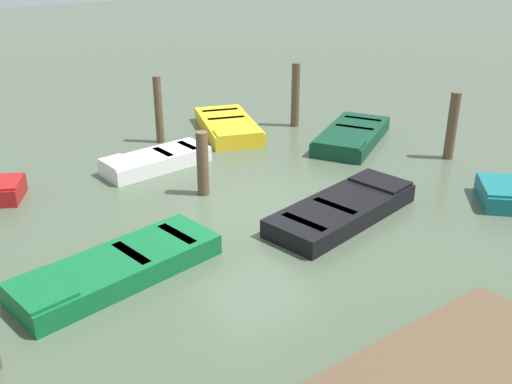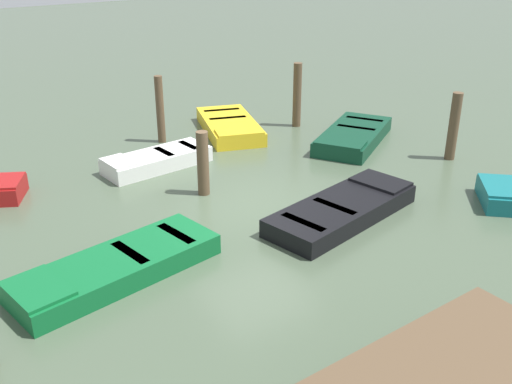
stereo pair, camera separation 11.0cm
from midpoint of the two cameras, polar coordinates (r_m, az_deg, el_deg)
name	(u,v)px [view 1 (the left image)]	position (r m, az deg, el deg)	size (l,w,h in m)	color
ground_plane	(256,206)	(13.60, -0.23, -1.34)	(80.00, 80.00, 0.00)	#475642
dock_segment	(439,381)	(7.88, 16.70, -16.90)	(4.15, 1.95, 0.95)	brown
rowboat_green	(117,268)	(11.13, -13.46, -7.06)	(4.01, 2.07, 0.46)	#0F602D
rowboat_yellow	(228,126)	(18.42, -2.84, 6.33)	(2.37, 3.52, 0.46)	gold
rowboat_white	(156,160)	(15.89, -9.78, 3.02)	(2.94, 1.41, 0.46)	silver
rowboat_dark_green	(352,136)	(17.73, 8.96, 5.34)	(3.64, 3.08, 0.46)	#0C3823
rowboat_black	(343,209)	(13.11, 8.09, -1.59)	(3.97, 2.21, 0.46)	black
mooring_piling_center	(295,95)	(18.88, 3.62, 9.25)	(0.26, 0.26, 2.01)	brown
mooring_piling_near_left	(159,110)	(17.58, -9.48, 7.76)	(0.23, 0.23, 1.97)	brown
mooring_piling_mid_left	(203,164)	(13.97, -5.36, 2.72)	(0.28, 0.28, 1.55)	brown
mooring_piling_mid_right	(452,126)	(16.92, 18.07, 6.03)	(0.27, 0.27, 1.85)	brown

